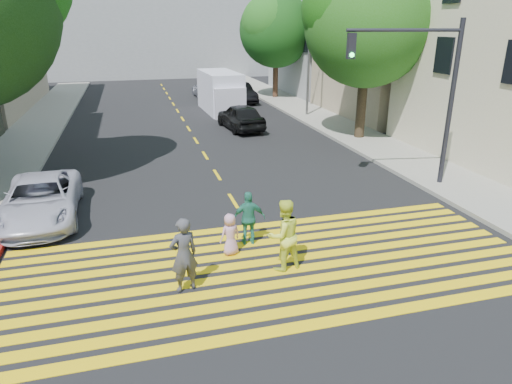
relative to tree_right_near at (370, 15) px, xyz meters
name	(u,v)px	position (x,y,z in m)	size (l,w,h in m)	color
ground	(291,294)	(-8.47, -12.98, -6.15)	(120.00, 120.00, 0.00)	black
sidewalk_left	(43,122)	(-16.97, 9.02, -6.08)	(3.00, 40.00, 0.15)	gray
sidewalk_right	(344,130)	(0.03, 2.02, -6.08)	(3.00, 60.00, 0.15)	gray
curb_red	(15,220)	(-15.37, -6.98, -6.07)	(0.20, 8.00, 0.16)	maroon
crosswalk	(274,266)	(-8.47, -11.71, -6.15)	(13.40, 5.30, 0.01)	yellow
lane_line	(180,115)	(-8.47, 9.52, -6.15)	(0.12, 34.40, 0.01)	yellow
building_right_tan	(414,36)	(6.53, 6.02, -1.15)	(10.00, 10.00, 10.00)	tan
building_right_grey	(341,33)	(6.53, 17.02, -1.15)	(10.00, 10.00, 10.00)	gray
backdrop_block	(152,21)	(-8.47, 35.02, -0.15)	(30.00, 8.00, 12.00)	gray
tree_right_near	(370,15)	(0.00, 0.00, 0.00)	(8.18, 7.87, 9.10)	black
tree_right_far	(277,26)	(-0.08, 14.63, -0.55)	(7.56, 7.56, 8.29)	black
pedestrian_man	(184,255)	(-10.75, -12.18, -5.26)	(0.65, 0.43, 1.79)	#3F3F46
pedestrian_woman	(284,235)	(-8.27, -11.83, -5.24)	(0.89, 0.70, 1.84)	#DFF044
pedestrian_child	(230,234)	(-9.38, -10.75, -5.58)	(0.56, 0.37, 1.15)	#C991B4
pedestrian_extra	(249,218)	(-8.75, -10.29, -5.39)	(0.90, 0.37, 1.53)	#2A806E
white_sedan	(41,199)	(-14.56, -6.93, -5.50)	(2.18, 4.73, 1.31)	silver
dark_car_near	(241,117)	(-5.57, 4.03, -5.40)	(1.77, 4.40, 1.50)	black
silver_car	(206,89)	(-5.47, 16.57, -5.48)	(1.88, 4.61, 1.34)	#A8AABA
dark_car_parked	(240,93)	(-3.36, 13.44, -5.42)	(1.55, 4.45, 1.47)	black
white_van	(221,93)	(-5.55, 9.82, -4.88)	(2.36, 5.78, 2.69)	white
traffic_signal	(424,82)	(-1.67, -7.30, -2.29)	(4.03, 0.90, 5.97)	#24242C
street_lamp	(307,39)	(-0.62, 6.65, -1.27)	(1.93, 0.42, 8.50)	#606060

